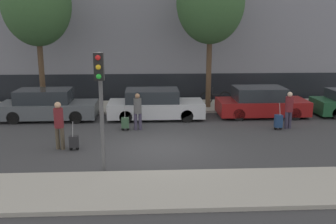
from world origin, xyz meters
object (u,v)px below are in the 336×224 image
object	(u,v)px
pedestrian_left	(59,122)
bare_tree_down_street	(210,2)
parked_car_0	(48,106)
parked_bicycle	(216,98)
pedestrian_center	(138,109)
trolley_left	(74,142)
parked_car_1	(155,105)
traffic_light	(100,89)
trolley_center	(125,123)
trolley_right	(278,121)
parked_car_2	(261,103)
bare_tree_near_crossing	(36,4)
pedestrian_right	(289,108)

from	to	relation	value
pedestrian_left	bare_tree_down_street	xyz separation A→B (m)	(6.50, 6.45, 4.60)
parked_car_0	parked_bicycle	world-z (taller)	parked_car_0
pedestrian_center	trolley_left	bearing A→B (deg)	-138.44
parked_car_0	parked_car_1	xyz separation A→B (m)	(5.17, -0.02, -0.01)
parked_bicycle	trolley_left	bearing A→B (deg)	-131.86
trolley_left	traffic_light	size ratio (longest dim) A/B	0.29
pedestrian_center	trolley_center	world-z (taller)	pedestrian_center
trolley_right	parked_bicycle	world-z (taller)	trolley_right
parked_car_2	trolley_center	world-z (taller)	parked_car_2
parked_car_1	bare_tree_near_crossing	xyz separation A→B (m)	(-5.83, 1.80, 4.81)
trolley_left	traffic_light	distance (m)	3.50
parked_car_2	pedestrian_center	bearing A→B (deg)	-160.24
trolley_left	bare_tree_down_street	distance (m)	10.35
parked_car_2	trolley_center	size ratio (longest dim) A/B	3.99
parked_car_1	parked_car_2	xyz separation A→B (m)	(5.29, 0.15, 0.01)
parked_car_1	parked_car_2	bearing A→B (deg)	1.65
parked_car_1	pedestrian_center	xyz separation A→B (m)	(-0.79, -2.03, 0.24)
trolley_right	parked_bicycle	size ratio (longest dim) A/B	0.68
bare_tree_down_street	parked_bicycle	bearing A→B (deg)	50.70
pedestrian_left	pedestrian_right	xyz separation A→B (m)	(9.42, 2.35, -0.09)
parked_car_0	pedestrian_right	xyz separation A→B (m)	(11.01, -2.17, 0.24)
trolley_left	parked_bicycle	distance (m)	9.75
trolley_center	pedestrian_left	bearing A→B (deg)	-133.10
trolley_left	traffic_light	xyz separation A→B (m)	(1.33, -2.26, 2.32)
pedestrian_right	parked_bicycle	bearing A→B (deg)	93.79
parked_bicycle	bare_tree_down_street	world-z (taller)	bare_tree_down_street
parked_car_0	trolley_center	bearing A→B (deg)	-28.98
parked_car_2	trolley_right	world-z (taller)	parked_car_2
parked_car_0	pedestrian_right	size ratio (longest dim) A/B	2.80
parked_car_0	trolley_center	world-z (taller)	parked_car_0
parked_car_2	trolley_left	xyz separation A→B (m)	(-8.34, -4.81, -0.36)
pedestrian_center	pedestrian_right	world-z (taller)	pedestrian_right
parked_car_1	pedestrian_center	bearing A→B (deg)	-111.15
parked_car_0	bare_tree_near_crossing	bearing A→B (deg)	110.26
parked_car_2	trolley_right	size ratio (longest dim) A/B	3.65
parked_car_0	parked_bicycle	size ratio (longest dim) A/B	2.59
parked_car_1	trolley_left	world-z (taller)	parked_car_1
trolley_right	parked_car_1	bearing A→B (deg)	156.10
parked_bicycle	bare_tree_near_crossing	xyz separation A→B (m)	(-9.29, -0.80, 4.99)
pedestrian_left	trolley_left	world-z (taller)	pedestrian_left
trolley_left	pedestrian_right	bearing A→B (deg)	15.76
traffic_light	parked_car_1	bearing A→B (deg)	76.05
parked_bicycle	trolley_center	bearing A→B (deg)	-135.48
parked_car_0	bare_tree_near_crossing	distance (m)	5.16
bare_tree_down_street	trolley_left	bearing A→B (deg)	-132.10
parked_car_1	parked_bicycle	xyz separation A→B (m)	(3.46, 2.60, -0.18)
pedestrian_left	pedestrian_center	xyz separation A→B (m)	(2.79, 2.47, -0.11)
pedestrian_center	parked_bicycle	bearing A→B (deg)	39.81
trolley_left	bare_tree_down_street	size ratio (longest dim) A/B	0.14
parked_car_0	parked_bicycle	bearing A→B (deg)	16.64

